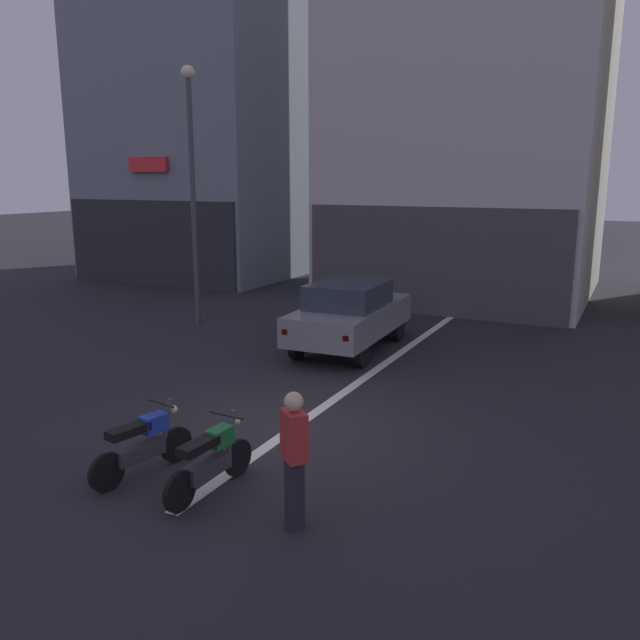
{
  "coord_description": "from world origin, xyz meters",
  "views": [
    {
      "loc": [
        4.83,
        -8.61,
        4.01
      ],
      "look_at": [
        -0.46,
        2.0,
        1.4
      ],
      "focal_mm": 36.25,
      "sensor_mm": 36.0,
      "label": 1
    }
  ],
  "objects": [
    {
      "name": "car_grey_crossing_near",
      "position": [
        -1.19,
        5.06,
        0.89
      ],
      "size": [
        1.92,
        4.17,
        1.64
      ],
      "color": "black",
      "rests_on": "ground"
    },
    {
      "name": "building_corner_left",
      "position": [
        -11.9,
        14.45,
        5.6
      ],
      "size": [
        8.06,
        8.12,
        11.23
      ],
      "color": "gray",
      "rests_on": "ground"
    },
    {
      "name": "lane_centre_line",
      "position": [
        0.0,
        6.0,
        0.0
      ],
      "size": [
        0.2,
        18.0,
        0.01
      ],
      "primitive_type": "cube",
      "color": "silver",
      "rests_on": "ground"
    },
    {
      "name": "motorcycle_blue_row_leftmost",
      "position": [
        -1.01,
        -2.31,
        0.46
      ],
      "size": [
        0.56,
        1.65,
        0.98
      ],
      "color": "black",
      "rests_on": "ground"
    },
    {
      "name": "ground_plane",
      "position": [
        0.0,
        0.0,
        0.0
      ],
      "size": [
        120.0,
        120.0,
        0.0
      ],
      "primitive_type": "plane",
      "color": "#232328"
    },
    {
      "name": "street_lamp",
      "position": [
        -6.15,
        5.74,
        4.18
      ],
      "size": [
        0.36,
        0.36,
        6.88
      ],
      "color": "#47474C",
      "rests_on": "ground"
    },
    {
      "name": "person_by_motorcycles",
      "position": [
        1.5,
        -2.59,
        0.86
      ],
      "size": [
        0.42,
        0.4,
        1.67
      ],
      "color": "#23232D",
      "rests_on": "ground"
    },
    {
      "name": "motorcycle_green_row_left_mid",
      "position": [
        0.1,
        -2.3,
        0.46
      ],
      "size": [
        0.55,
        1.67,
        0.98
      ],
      "color": "black",
      "rests_on": "ground"
    }
  ]
}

